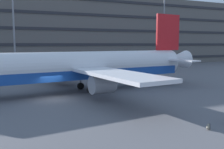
# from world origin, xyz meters

# --- Properties ---
(ground_plane) EXTENTS (600.00, 600.00, 0.00)m
(ground_plane) POSITION_xyz_m (0.00, 0.00, 0.00)
(ground_plane) COLOR #5B5B60
(terminal_structure) EXTENTS (155.76, 21.45, 19.92)m
(terminal_structure) POSITION_xyz_m (0.00, 49.09, 9.96)
(terminal_structure) COLOR #605B56
(terminal_structure) RESTS_ON ground_plane
(airliner) EXTENTS (37.88, 30.69, 10.63)m
(airliner) POSITION_xyz_m (3.96, 3.18, 3.17)
(airliner) COLOR silver
(airliner) RESTS_ON ground_plane
(light_mast_left) EXTENTS (1.80, 0.50, 25.99)m
(light_mast_left) POSITION_xyz_m (-1.87, 31.95, 14.74)
(light_mast_left) COLOR gray
(light_mast_left) RESTS_ON ground_plane
(light_mast_center_left) EXTENTS (1.80, 0.50, 22.13)m
(light_mast_center_left) POSITION_xyz_m (37.14, 31.95, 12.76)
(light_mast_center_left) COLOR gray
(light_mast_center_left) RESTS_ON ground_plane
(backpack_red) EXTENTS (0.41, 0.42, 0.52)m
(backpack_red) POSITION_xyz_m (8.01, -15.04, 0.23)
(backpack_red) COLOR gray
(backpack_red) RESTS_ON ground_plane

